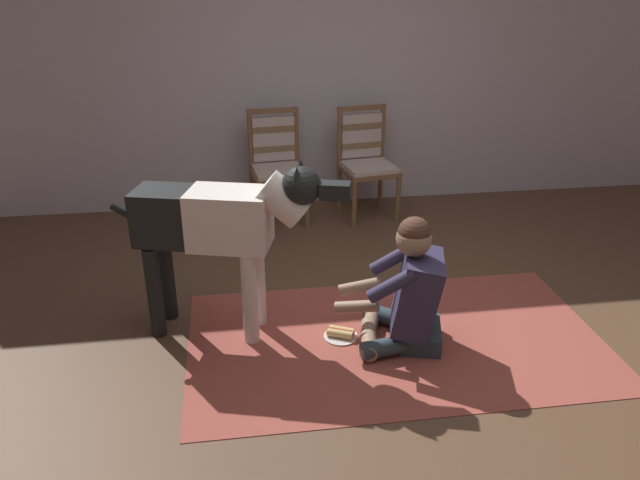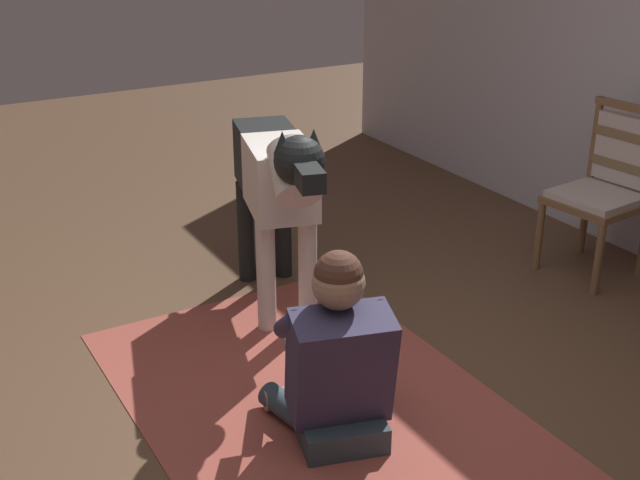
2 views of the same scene
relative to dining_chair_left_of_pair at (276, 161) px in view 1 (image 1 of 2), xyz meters
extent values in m
plane|color=brown|center=(0.57, -2.07, -0.54)|extent=(12.93, 12.93, 0.00)
cube|color=#B4B2BB|center=(0.57, 0.42, 0.76)|extent=(7.47, 0.10, 2.60)
cube|color=#99463B|center=(0.55, -2.14, -0.54)|extent=(2.55, 1.48, 0.01)
cylinder|color=brown|center=(0.24, -0.27, -0.33)|extent=(0.04, 0.04, 0.42)
cylinder|color=brown|center=(-0.18, -0.31, -0.33)|extent=(0.04, 0.04, 0.42)
cylinder|color=brown|center=(0.19, 0.14, -0.33)|extent=(0.04, 0.04, 0.42)
cylinder|color=brown|center=(-0.22, 0.10, -0.33)|extent=(0.04, 0.04, 0.42)
cube|color=brown|center=(0.01, -0.09, -0.10)|extent=(0.51, 0.51, 0.04)
cube|color=#BBADA5|center=(0.01, -0.09, -0.06)|extent=(0.47, 0.47, 0.04)
cylinder|color=brown|center=(0.19, 0.14, 0.18)|extent=(0.04, 0.04, 0.52)
cylinder|color=brown|center=(-0.22, 0.10, 0.18)|extent=(0.04, 0.04, 0.52)
cube|color=brown|center=(-0.01, 0.12, 0.42)|extent=(0.46, 0.09, 0.04)
cube|color=#BBADA5|center=(-0.01, 0.12, 0.17)|extent=(0.38, 0.09, 0.40)
cube|color=brown|center=(-0.01, 0.12, 0.26)|extent=(0.39, 0.10, 0.06)
cube|color=brown|center=(-0.01, 0.12, 0.08)|extent=(0.39, 0.10, 0.06)
cylinder|color=brown|center=(1.06, -0.26, -0.33)|extent=(0.04, 0.04, 0.42)
cylinder|color=brown|center=(0.65, -0.32, -0.33)|extent=(0.04, 0.04, 0.42)
cylinder|color=brown|center=(0.99, 0.15, -0.33)|extent=(0.04, 0.04, 0.42)
cylinder|color=brown|center=(0.58, 0.09, -0.33)|extent=(0.04, 0.04, 0.42)
cube|color=brown|center=(0.82, -0.09, -0.10)|extent=(0.53, 0.53, 0.04)
cube|color=#BBADA5|center=(0.82, -0.09, -0.06)|extent=(0.48, 0.48, 0.04)
cylinder|color=brown|center=(0.99, 0.15, 0.18)|extent=(0.04, 0.04, 0.52)
cylinder|color=brown|center=(0.58, 0.09, 0.18)|extent=(0.04, 0.04, 0.52)
cube|color=brown|center=(0.79, 0.12, 0.42)|extent=(0.46, 0.12, 0.04)
cube|color=#BBADA5|center=(0.79, 0.12, 0.17)|extent=(0.38, 0.11, 0.40)
cube|color=brown|center=(0.79, 0.12, 0.26)|extent=(0.39, 0.12, 0.06)
cube|color=brown|center=(0.79, 0.12, 0.08)|extent=(0.39, 0.12, 0.06)
cube|color=#2E3D45|center=(0.69, -2.19, -0.48)|extent=(0.32, 0.39, 0.12)
cylinder|color=#2E3D45|center=(0.50, -2.30, -0.48)|extent=(0.41, 0.17, 0.11)
cylinder|color=#99795E|center=(0.37, -2.19, -0.48)|extent=(0.16, 0.37, 0.09)
cylinder|color=#2E3D45|center=(0.58, -2.00, -0.48)|extent=(0.38, 0.34, 0.11)
cylinder|color=#99795E|center=(0.42, -2.03, -0.48)|extent=(0.21, 0.37, 0.09)
cube|color=#302C49|center=(0.66, -2.18, -0.19)|extent=(0.39, 0.46, 0.50)
cylinder|color=#302C49|center=(0.47, -2.31, -0.06)|extent=(0.30, 0.16, 0.24)
cylinder|color=#99795E|center=(0.29, -2.21, -0.24)|extent=(0.28, 0.18, 0.12)
cylinder|color=#302C49|center=(0.56, -1.98, -0.06)|extent=(0.30, 0.16, 0.24)
cylinder|color=#99795E|center=(0.36, -1.97, -0.24)|extent=(0.28, 0.10, 0.12)
sphere|color=#99795E|center=(0.62, -2.17, 0.16)|extent=(0.21, 0.21, 0.21)
sphere|color=#492C21|center=(0.62, -2.17, 0.19)|extent=(0.19, 0.19, 0.19)
cylinder|color=silver|center=(-0.27, -1.81, -0.24)|extent=(0.10, 0.10, 0.59)
cylinder|color=silver|center=(-0.33, -2.02, -0.24)|extent=(0.10, 0.10, 0.59)
cylinder|color=black|center=(-0.85, -1.66, -0.24)|extent=(0.10, 0.10, 0.59)
cylinder|color=black|center=(-0.91, -1.86, -0.24)|extent=(0.10, 0.10, 0.59)
cube|color=silver|center=(-0.42, -1.88, 0.23)|extent=(0.54, 0.42, 0.35)
cube|color=black|center=(-0.77, -1.79, 0.23)|extent=(0.47, 0.39, 0.33)
cylinder|color=silver|center=(-0.11, -1.97, 0.36)|extent=(0.39, 0.30, 0.34)
sphere|color=black|center=(-0.01, -2.00, 0.45)|extent=(0.23, 0.23, 0.23)
cube|color=black|center=(0.18, -2.05, 0.43)|extent=(0.19, 0.15, 0.09)
cone|color=black|center=(0.00, -1.93, 0.53)|extent=(0.10, 0.10, 0.10)
cone|color=black|center=(-0.04, -2.06, 0.53)|extent=(0.10, 0.10, 0.10)
cylinder|color=black|center=(-0.98, -1.73, 0.19)|extent=(0.30, 0.12, 0.20)
cylinder|color=silver|center=(0.22, -2.06, -0.54)|extent=(0.21, 0.21, 0.01)
cylinder|color=#E1C574|center=(0.21, -2.08, -0.51)|extent=(0.17, 0.11, 0.05)
cylinder|color=#E1C574|center=(0.23, -2.04, -0.51)|extent=(0.17, 0.11, 0.05)
cylinder|color=#AD4633|center=(0.22, -2.06, -0.50)|extent=(0.17, 0.10, 0.04)
camera|label=1|loc=(-0.38, -5.31, 1.60)|focal=34.83mm
camera|label=2|loc=(3.09, -3.68, 1.58)|focal=46.87mm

